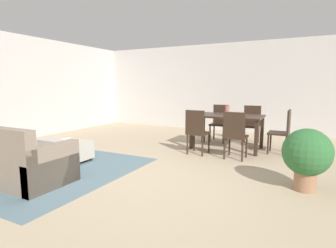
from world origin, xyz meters
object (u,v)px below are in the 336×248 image
object	(u,v)px
book_on_ottoman	(68,140)
potted_plant	(307,154)
ottoman_table	(66,149)
dining_chair_head_east	(283,129)
dining_table	(227,119)
dining_chair_far_right	(252,122)
couch	(7,160)
dining_chair_far_left	(220,121)
vase_centerpiece	(227,110)
dining_chair_near_left	(197,129)
dining_chair_near_right	(235,133)

from	to	relation	value
book_on_ottoman	potted_plant	size ratio (longest dim) A/B	0.31
ottoman_table	potted_plant	bearing A→B (deg)	5.60
ottoman_table	dining_chair_head_east	distance (m)	4.34
dining_table	dining_chair_far_right	size ratio (longest dim) A/B	1.64
couch	book_on_ottoman	xyz separation A→B (m)	(0.05, 1.14, 0.11)
couch	dining_chair_head_east	size ratio (longest dim) A/B	2.18
dining_chair_far_left	book_on_ottoman	xyz separation A→B (m)	(-1.97, -3.15, -0.11)
dining_table	dining_chair_head_east	size ratio (longest dim) A/B	1.64
dining_chair_far_left	vase_centerpiece	distance (m)	0.93
dining_chair_head_east	potted_plant	bearing A→B (deg)	-77.65
dining_table	dining_chair_far_left	size ratio (longest dim) A/B	1.64
dining_chair_far_left	book_on_ottoman	size ratio (longest dim) A/B	3.54
couch	dining_chair_far_left	bearing A→B (deg)	64.79
dining_chair_near_left	dining_chair_far_left	size ratio (longest dim) A/B	1.00
dining_chair_far_left	potted_plant	world-z (taller)	dining_chair_far_left
dining_table	vase_centerpiece	distance (m)	0.20
dining_table	book_on_ottoman	xyz separation A→B (m)	(-2.37, -2.36, -0.26)
vase_centerpiece	dining_chair_head_east	bearing A→B (deg)	0.74
dining_chair_near_right	book_on_ottoman	xyz separation A→B (m)	(-2.74, -1.53, -0.11)
book_on_ottoman	dining_chair_head_east	bearing A→B (deg)	34.21
couch	dining_chair_far_left	distance (m)	4.75
dining_chair_near_left	dining_chair_near_right	xyz separation A→B (m)	(0.79, -0.02, 0.00)
ottoman_table	dining_table	distance (m)	3.43
dining_chair_near_left	dining_chair_near_right	world-z (taller)	same
ottoman_table	dining_chair_far_left	world-z (taller)	dining_chair_far_left
dining_chair_far_left	potted_plant	xyz separation A→B (m)	(1.99, -2.74, -0.02)
couch	dining_chair_head_east	bearing A→B (deg)	44.68
couch	dining_chair_head_east	world-z (taller)	dining_chair_head_east
dining_chair_far_left	dining_chair_near_right	bearing A→B (deg)	-64.55
book_on_ottoman	dining_chair_far_right	bearing A→B (deg)	49.37
dining_chair_head_east	book_on_ottoman	size ratio (longest dim) A/B	3.54
dining_chair_head_east	potted_plant	distance (m)	2.03
dining_chair_near_left	potted_plant	size ratio (longest dim) A/B	1.09
couch	dining_chair_near_left	distance (m)	3.36
couch	dining_chair_head_east	xyz separation A→B (m)	(3.58, 3.53, 0.23)
book_on_ottoman	potted_plant	bearing A→B (deg)	5.95
dining_chair_far_left	dining_chair_far_right	bearing A→B (deg)	4.08
dining_chair_near_left	book_on_ottoman	distance (m)	2.50
dining_chair_far_left	dining_chair_far_right	distance (m)	0.78
dining_table	dining_chair_near_left	distance (m)	0.92
ottoman_table	dining_chair_near_left	xyz separation A→B (m)	(2.05, 1.54, 0.30)
dining_chair_near_right	book_on_ottoman	bearing A→B (deg)	-150.90
dining_chair_head_east	book_on_ottoman	bearing A→B (deg)	-145.79
ottoman_table	dining_chair_far_right	xyz separation A→B (m)	(2.84, 3.19, 0.30)
couch	dining_chair_far_left	world-z (taller)	dining_chair_far_left
dining_chair_near_right	vase_centerpiece	distance (m)	1.00
couch	vase_centerpiece	bearing A→B (deg)	55.65
dining_chair_far_left	vase_centerpiece	bearing A→B (deg)	-63.36
vase_centerpiece	book_on_ottoman	xyz separation A→B (m)	(-2.36, -2.38, -0.46)
dining_table	dining_chair_far_right	distance (m)	0.94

